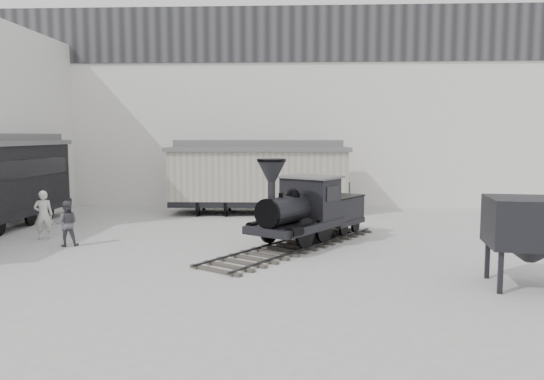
{
  "coord_description": "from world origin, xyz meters",
  "views": [
    {
      "loc": [
        1.62,
        -15.73,
        4.04
      ],
      "look_at": [
        0.71,
        3.84,
        2.0
      ],
      "focal_mm": 35.0,
      "sensor_mm": 36.0,
      "label": 1
    }
  ],
  "objects_px": {
    "locomotive": "(305,213)",
    "coal_hopper": "(531,229)",
    "boxcar": "(258,175)",
    "visitor_b": "(67,224)",
    "visitor_a": "(43,215)"
  },
  "relations": [
    {
      "from": "boxcar",
      "to": "visitor_a",
      "type": "relative_size",
      "value": 4.89
    },
    {
      "from": "locomotive",
      "to": "visitor_a",
      "type": "bearing_deg",
      "value": -149.72
    },
    {
      "from": "visitor_a",
      "to": "boxcar",
      "type": "bearing_deg",
      "value": -161.48
    },
    {
      "from": "boxcar",
      "to": "visitor_b",
      "type": "relative_size",
      "value": 5.58
    },
    {
      "from": "locomotive",
      "to": "coal_hopper",
      "type": "bearing_deg",
      "value": -8.54
    },
    {
      "from": "visitor_a",
      "to": "visitor_b",
      "type": "height_order",
      "value": "visitor_a"
    },
    {
      "from": "boxcar",
      "to": "coal_hopper",
      "type": "height_order",
      "value": "boxcar"
    },
    {
      "from": "visitor_b",
      "to": "boxcar",
      "type": "bearing_deg",
      "value": -145.01
    },
    {
      "from": "visitor_a",
      "to": "visitor_b",
      "type": "relative_size",
      "value": 1.14
    },
    {
      "from": "coal_hopper",
      "to": "boxcar",
      "type": "bearing_deg",
      "value": 129.58
    },
    {
      "from": "boxcar",
      "to": "coal_hopper",
      "type": "bearing_deg",
      "value": -59.2
    },
    {
      "from": "visitor_b",
      "to": "coal_hopper",
      "type": "xyz_separation_m",
      "value": [
        14.54,
        -4.59,
        0.73
      ]
    },
    {
      "from": "locomotive",
      "to": "coal_hopper",
      "type": "xyz_separation_m",
      "value": [
        5.85,
        -5.28,
        0.39
      ]
    },
    {
      "from": "locomotive",
      "to": "boxcar",
      "type": "distance_m",
      "value": 8.04
    },
    {
      "from": "boxcar",
      "to": "visitor_b",
      "type": "xyz_separation_m",
      "value": [
        -6.4,
        -8.36,
        -1.15
      ]
    }
  ]
}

